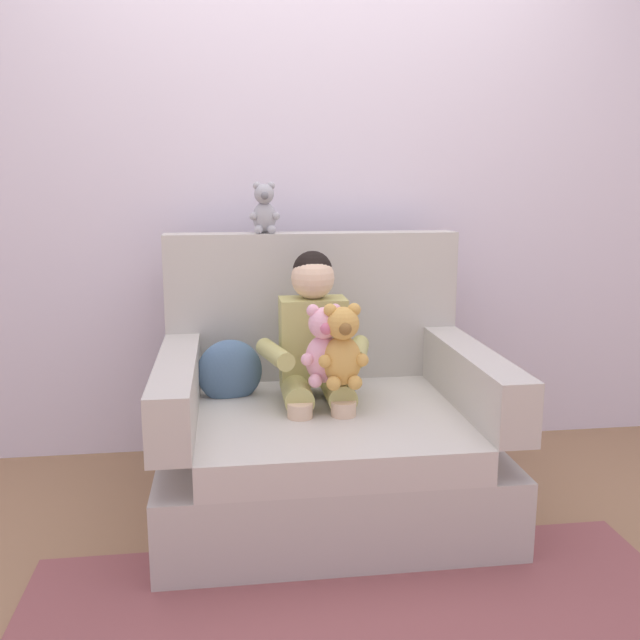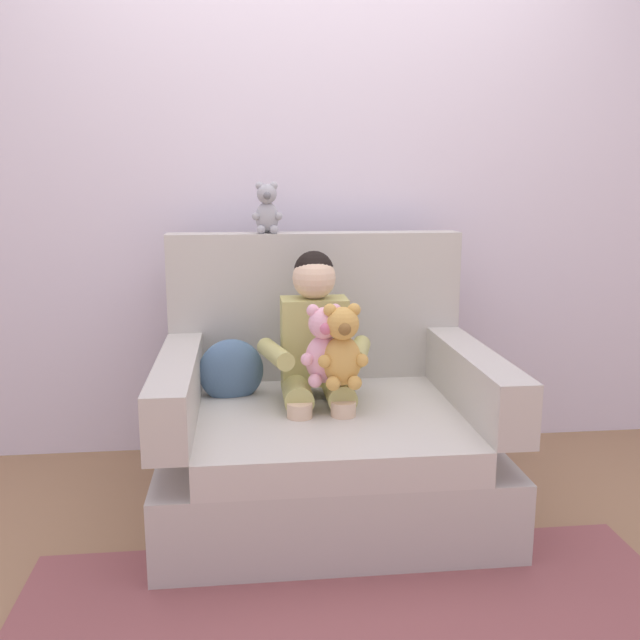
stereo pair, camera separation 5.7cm
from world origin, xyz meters
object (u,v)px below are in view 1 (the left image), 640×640
object	(u,v)px
throw_pillow	(230,372)
plush_pink	(324,347)
plush_grey_on_backrest	(264,209)
seated_child	(315,348)
armchair	(324,427)
plush_honey	(342,348)

from	to	relation	value
throw_pillow	plush_pink	bearing A→B (deg)	-34.82
plush_grey_on_backrest	throw_pillow	world-z (taller)	plush_grey_on_backrest
seated_child	throw_pillow	distance (m)	0.36
armchair	plush_pink	distance (m)	0.37
seated_child	throw_pillow	bearing A→B (deg)	158.01
plush_pink	plush_grey_on_backrest	bearing A→B (deg)	123.54
armchair	seated_child	xyz separation A→B (m)	(-0.03, 0.03, 0.31)
seated_child	plush_honey	size ratio (longest dim) A/B	2.67
plush_pink	throw_pillow	xyz separation A→B (m)	(-0.35, 0.24, -0.15)
plush_pink	plush_grey_on_backrest	xyz separation A→B (m)	(-0.18, 0.48, 0.48)
plush_pink	armchair	bearing A→B (deg)	93.59
seated_child	plush_pink	xyz separation A→B (m)	(0.02, -0.14, 0.04)
plush_honey	plush_grey_on_backrest	xyz separation A→B (m)	(-0.25, 0.52, 0.48)
armchair	throw_pillow	world-z (taller)	armchair
plush_pink	plush_honey	distance (m)	0.07
plush_grey_on_backrest	seated_child	bearing A→B (deg)	-66.57
plush_grey_on_backrest	armchair	bearing A→B (deg)	-64.71
armchair	throw_pillow	distance (m)	0.44
seated_child	plush_honey	distance (m)	0.20
plush_pink	throw_pillow	size ratio (longest dim) A/B	1.15
plush_honey	plush_grey_on_backrest	distance (m)	0.75
plush_grey_on_backrest	throw_pillow	xyz separation A→B (m)	(-0.16, -0.24, -0.63)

